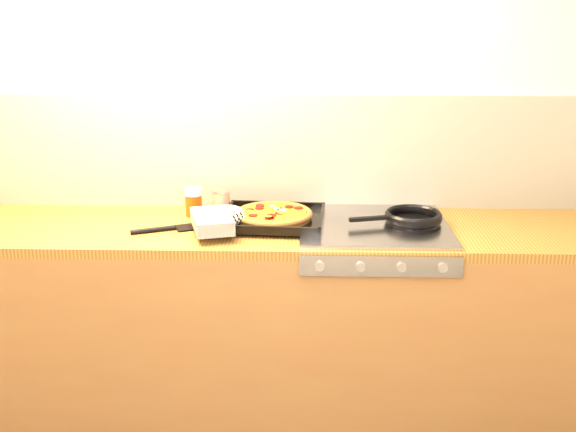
{
  "coord_description": "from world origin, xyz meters",
  "views": [
    {
      "loc": [
        0.18,
        -1.52,
        1.76
      ],
      "look_at": [
        0.1,
        1.08,
        0.95
      ],
      "focal_mm": 42.0,
      "sensor_mm": 36.0,
      "label": 1
    }
  ],
  "objects_px": {
    "pizza_on_tray": "(257,217)",
    "juice_glass": "(194,202)",
    "tomato_can": "(222,202)",
    "frying_pan": "(412,218)"
  },
  "relations": [
    {
      "from": "pizza_on_tray",
      "to": "juice_glass",
      "type": "distance_m",
      "value": 0.32
    },
    {
      "from": "tomato_can",
      "to": "pizza_on_tray",
      "type": "bearing_deg",
      "value": -48.55
    },
    {
      "from": "pizza_on_tray",
      "to": "juice_glass",
      "type": "height_order",
      "value": "juice_glass"
    },
    {
      "from": "pizza_on_tray",
      "to": "frying_pan",
      "type": "relative_size",
      "value": 1.36
    },
    {
      "from": "tomato_can",
      "to": "juice_glass",
      "type": "xyz_separation_m",
      "value": [
        -0.12,
        -0.04,
        0.01
      ]
    },
    {
      "from": "pizza_on_tray",
      "to": "juice_glass",
      "type": "bearing_deg",
      "value": 152.76
    },
    {
      "from": "frying_pan",
      "to": "tomato_can",
      "type": "relative_size",
      "value": 4.1
    },
    {
      "from": "juice_glass",
      "to": "pizza_on_tray",
      "type": "bearing_deg",
      "value": -27.24
    },
    {
      "from": "tomato_can",
      "to": "juice_glass",
      "type": "distance_m",
      "value": 0.12
    },
    {
      "from": "frying_pan",
      "to": "juice_glass",
      "type": "height_order",
      "value": "juice_glass"
    }
  ]
}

